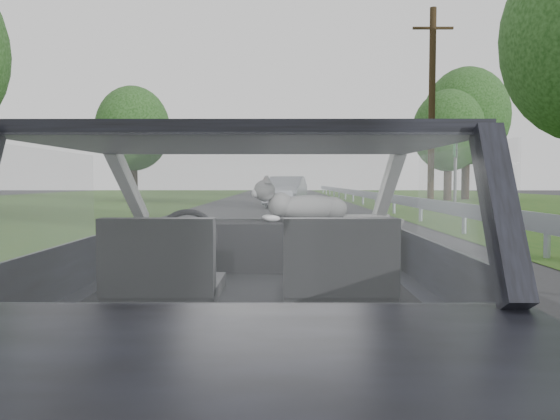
{
  "coord_description": "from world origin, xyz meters",
  "views": [
    {
      "loc": [
        0.14,
        -2.76,
        1.25
      ],
      "look_at": [
        0.13,
        0.58,
        1.07
      ],
      "focal_mm": 35.0,
      "sensor_mm": 36.0,
      "label": 1
    }
  ],
  "objects_px": {
    "utility_pole": "(432,110)",
    "cat": "(309,206)",
    "subject_car": "(254,284)",
    "other_car": "(286,192)",
    "highway_sign": "(455,177)"
  },
  "relations": [
    {
      "from": "other_car",
      "to": "highway_sign",
      "type": "xyz_separation_m",
      "value": [
        5.9,
        -6.84,
        0.64
      ]
    },
    {
      "from": "other_car",
      "to": "highway_sign",
      "type": "relative_size",
      "value": 1.63
    },
    {
      "from": "utility_pole",
      "to": "cat",
      "type": "bearing_deg",
      "value": -107.28
    },
    {
      "from": "highway_sign",
      "to": "subject_car",
      "type": "bearing_deg",
      "value": -87.84
    },
    {
      "from": "cat",
      "to": "other_car",
      "type": "xyz_separation_m",
      "value": [
        0.03,
        22.68,
        -0.36
      ]
    },
    {
      "from": "cat",
      "to": "highway_sign",
      "type": "xyz_separation_m",
      "value": [
        5.93,
        15.83,
        0.28
      ]
    },
    {
      "from": "other_car",
      "to": "highway_sign",
      "type": "height_order",
      "value": "highway_sign"
    },
    {
      "from": "subject_car",
      "to": "cat",
      "type": "distance_m",
      "value": 0.82
    },
    {
      "from": "other_car",
      "to": "highway_sign",
      "type": "distance_m",
      "value": 9.06
    },
    {
      "from": "subject_car",
      "to": "cat",
      "type": "relative_size",
      "value": 6.3
    },
    {
      "from": "cat",
      "to": "other_car",
      "type": "distance_m",
      "value": 22.68
    },
    {
      "from": "other_car",
      "to": "subject_car",
      "type": "bearing_deg",
      "value": -82.27
    },
    {
      "from": "cat",
      "to": "subject_car",
      "type": "bearing_deg",
      "value": -128.4
    },
    {
      "from": "cat",
      "to": "utility_pole",
      "type": "xyz_separation_m",
      "value": [
        6.12,
        19.67,
        3.13
      ]
    },
    {
      "from": "other_car",
      "to": "cat",
      "type": "bearing_deg",
      "value": -81.5
    }
  ]
}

